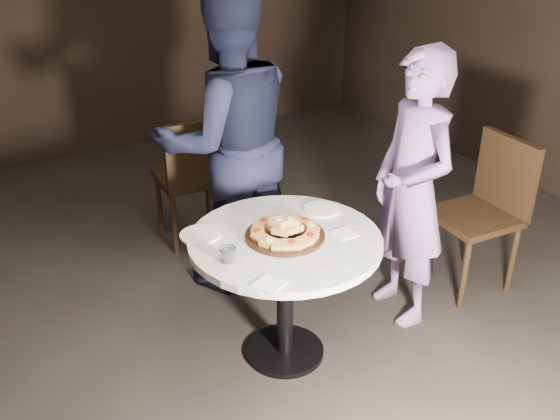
% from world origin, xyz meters
% --- Properties ---
extents(floor, '(7.00, 7.00, 0.00)m').
position_xyz_m(floor, '(0.00, 0.00, 0.00)').
color(floor, black).
rests_on(floor, ground).
extents(table, '(0.97, 0.97, 0.73)m').
position_xyz_m(table, '(0.03, -0.01, 0.59)').
color(table, black).
rests_on(table, ground).
extents(serving_board, '(0.49, 0.49, 0.02)m').
position_xyz_m(serving_board, '(0.03, -0.01, 0.73)').
color(serving_board, black).
rests_on(serving_board, table).
extents(focaccia_pile, '(0.35, 0.36, 0.09)m').
position_xyz_m(focaccia_pile, '(0.03, -0.01, 0.77)').
color(focaccia_pile, '#B88447').
rests_on(focaccia_pile, serving_board).
extents(plate_left, '(0.26, 0.26, 0.01)m').
position_xyz_m(plate_left, '(-0.33, 0.22, 0.73)').
color(plate_left, white).
rests_on(plate_left, table).
extents(plate_right, '(0.21, 0.21, 0.01)m').
position_xyz_m(plate_right, '(0.35, 0.13, 0.73)').
color(plate_right, white).
rests_on(plate_right, table).
extents(water_glass, '(0.09, 0.09, 0.07)m').
position_xyz_m(water_glass, '(-0.32, -0.07, 0.76)').
color(water_glass, silver).
rests_on(water_glass, table).
extents(napkin_near, '(0.16, 0.16, 0.01)m').
position_xyz_m(napkin_near, '(-0.25, -0.33, 0.73)').
color(napkin_near, white).
rests_on(napkin_near, table).
extents(napkin_far, '(0.12, 0.12, 0.01)m').
position_xyz_m(napkin_far, '(0.30, -0.14, 0.73)').
color(napkin_far, white).
rests_on(napkin_far, table).
extents(chair_far, '(0.49, 0.50, 0.94)m').
position_xyz_m(chair_far, '(0.14, 1.35, 0.54)').
color(chair_far, black).
rests_on(chair_far, ground).
extents(chair_right, '(0.50, 0.48, 0.96)m').
position_xyz_m(chair_right, '(1.46, -0.04, 0.55)').
color(chair_right, black).
rests_on(chair_right, ground).
extents(diner_navy, '(0.99, 0.82, 1.86)m').
position_xyz_m(diner_navy, '(0.15, 0.83, 0.93)').
color(diner_navy, black).
rests_on(diner_navy, ground).
extents(diner_teal, '(0.45, 0.62, 1.58)m').
position_xyz_m(diner_teal, '(0.84, -0.03, 0.79)').
color(diner_teal, slate).
rests_on(diner_teal, ground).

